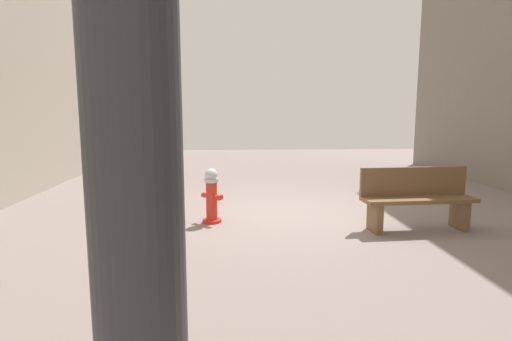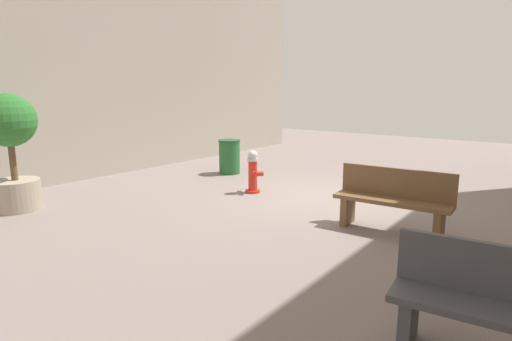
% 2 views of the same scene
% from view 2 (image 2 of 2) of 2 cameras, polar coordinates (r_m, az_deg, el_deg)
% --- Properties ---
extents(ground_plane, '(23.40, 23.40, 0.00)m').
position_cam_2_polar(ground_plane, '(8.52, 9.01, -3.48)').
color(ground_plane, gray).
extents(building_facade_right, '(0.70, 18.00, 7.82)m').
position_cam_2_polar(building_facade_right, '(10.66, -28.06, 19.53)').
color(building_facade_right, '#B2A899').
rests_on(building_facade_right, ground_plane).
extents(fire_hydrant, '(0.37, 0.37, 0.89)m').
position_cam_2_polar(fire_hydrant, '(8.62, -0.42, -0.12)').
color(fire_hydrant, red).
rests_on(fire_hydrant, ground_plane).
extents(bench_near, '(1.73, 0.54, 0.95)m').
position_cam_2_polar(bench_near, '(6.62, 18.27, -3.72)').
color(bench_near, brown).
rests_on(bench_near, ground_plane).
extents(bench_far, '(1.55, 0.60, 0.95)m').
position_cam_2_polar(bench_far, '(3.82, 29.88, -15.92)').
color(bench_far, '#4C4C51').
rests_on(bench_far, ground_plane).
extents(planter_tree, '(0.92, 0.92, 2.06)m').
position_cam_2_polar(planter_tree, '(8.42, -30.55, 3.18)').
color(planter_tree, tan).
rests_on(planter_tree, ground_plane).
extents(trash_bin, '(0.55, 0.55, 0.86)m').
position_cam_2_polar(trash_bin, '(10.60, -3.65, 1.91)').
color(trash_bin, '#266633').
rests_on(trash_bin, ground_plane).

